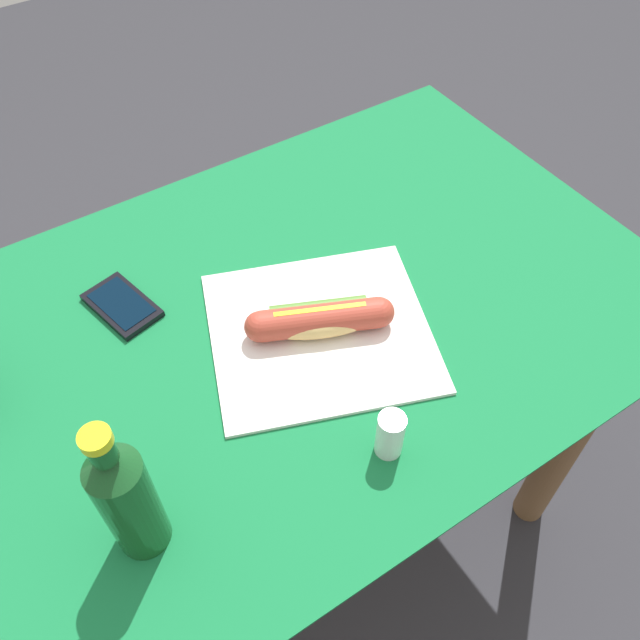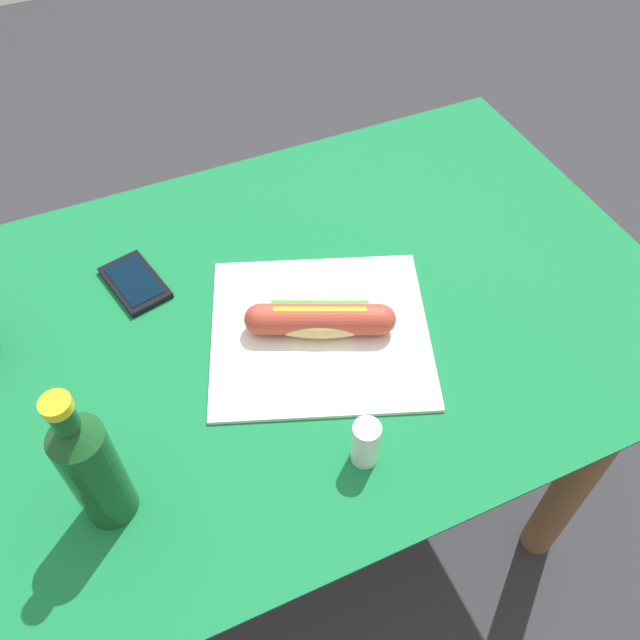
% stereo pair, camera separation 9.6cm
% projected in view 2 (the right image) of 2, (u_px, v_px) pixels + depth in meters
% --- Properties ---
extents(ground_plane, '(6.00, 6.00, 0.00)m').
position_uv_depth(ground_plane, '(305.00, 514.00, 1.60)').
color(ground_plane, '#2D2D33').
rests_on(ground_plane, ground).
extents(dining_table, '(1.16, 0.77, 0.76)m').
position_uv_depth(dining_table, '(299.00, 368.00, 1.12)').
color(dining_table, brown).
rests_on(dining_table, ground).
extents(paper_wrapper, '(0.40, 0.39, 0.01)m').
position_uv_depth(paper_wrapper, '(320.00, 332.00, 0.98)').
color(paper_wrapper, silver).
rests_on(paper_wrapper, dining_table).
extents(hot_dog, '(0.21, 0.12, 0.05)m').
position_uv_depth(hot_dog, '(320.00, 319.00, 0.96)').
color(hot_dog, '#DBB26B').
rests_on(hot_dog, paper_wrapper).
extents(cell_phone, '(0.10, 0.13, 0.01)m').
position_uv_depth(cell_phone, '(135.00, 283.00, 1.04)').
color(cell_phone, black).
rests_on(cell_phone, dining_table).
extents(soda_bottle, '(0.06, 0.06, 0.24)m').
position_uv_depth(soda_bottle, '(92.00, 467.00, 0.73)').
color(soda_bottle, '#14471E').
rests_on(soda_bottle, dining_table).
extents(salt_shaker, '(0.04, 0.04, 0.07)m').
position_uv_depth(salt_shaker, '(366.00, 443.00, 0.83)').
color(salt_shaker, silver).
rests_on(salt_shaker, dining_table).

